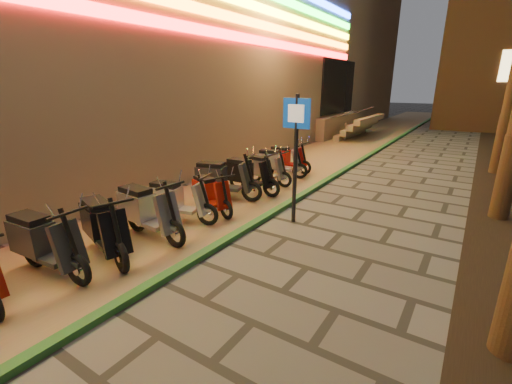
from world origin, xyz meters
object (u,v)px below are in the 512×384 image
Objects in this scene: pedestrian_sign at (296,142)px; scooter_12 at (277,162)px; scooter_5 at (103,226)px; scooter_4 at (43,242)px; scooter_6 at (145,210)px; scooter_11 at (263,169)px; scooter_8 at (210,193)px; scooter_7 at (176,200)px; scooter_9 at (221,179)px; scooter_10 at (247,174)px; scooter_13 at (286,158)px.

pedestrian_sign is 1.69× the size of scooter_12.
scooter_5 is (-2.16, -3.26, -1.26)m from pedestrian_sign.
scooter_5 reaches higher than scooter_12.
scooter_4 is 0.97× the size of scooter_6.
scooter_6 reaches higher than scooter_4.
scooter_4 is 6.41m from scooter_11.
scooter_5 reaches higher than scooter_8.
scooter_7 reaches higher than scooter_11.
scooter_5 is 0.98× the size of scooter_6.
scooter_6 is at bearing 77.96° from scooter_4.
scooter_12 is (-0.24, 3.68, 0.05)m from scooter_8.
pedestrian_sign is at bearing 31.94° from scooter_8.
scooter_9 reaches higher than scooter_5.
scooter_5 reaches higher than scooter_11.
scooter_6 is at bearing -98.86° from scooter_7.
scooter_6 is at bearing -89.18° from scooter_10.
scooter_13 is (-2.36, 4.01, -1.32)m from pedestrian_sign.
scooter_11 is at bearing 95.06° from scooter_10.
pedestrian_sign is 3.40m from scooter_11.
scooter_13 is (0.04, 8.19, -0.06)m from scooter_4.
pedestrian_sign is at bearing -25.10° from scooter_9.
scooter_12 is at bearing -80.85° from scooter_13.
scooter_7 is 0.91× the size of scooter_9.
scooter_5 is at bearing -90.53° from scooter_11.
pedestrian_sign is at bearing 73.43° from scooter_5.
scooter_4 is 5.42m from scooter_10.
scooter_10 reaches higher than scooter_7.
scooter_9 is at bearing -104.12° from scooter_10.
scooter_9 reaches higher than scooter_12.
scooter_7 is (0.18, 2.76, -0.04)m from scooter_4.
scooter_13 is (-0.22, 6.33, -0.07)m from scooter_6.
scooter_5 is 3.63m from scooter_9.
scooter_4 is 1.14× the size of scooter_11.
scooter_11 is 0.94× the size of scooter_12.
scooter_4 reaches higher than scooter_10.
scooter_9 is 1.16× the size of scooter_11.
scooter_5 is at bearing -103.13° from scooter_9.
scooter_9 is at bearing 172.01° from pedestrian_sign.
scooter_10 is (0.24, 0.87, -0.03)m from scooter_9.
scooter_9 is at bearing -108.54° from scooter_12.
scooter_4 is at bearing -93.86° from scooter_6.
scooter_10 is at bearing 74.20° from scooter_7.
scooter_13 is at bearing 112.21° from scooter_8.
scooter_11 is (-0.05, 4.55, -0.08)m from scooter_6.
scooter_10 reaches higher than scooter_13.
scooter_11 is (-0.07, 1.00, -0.05)m from scooter_10.
pedestrian_sign is 1.70× the size of scooter_7.
scooter_10 is at bearing -102.46° from scooter_12.
scooter_5 is 1.08× the size of scooter_12.
scooter_5 is 0.98× the size of scooter_9.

